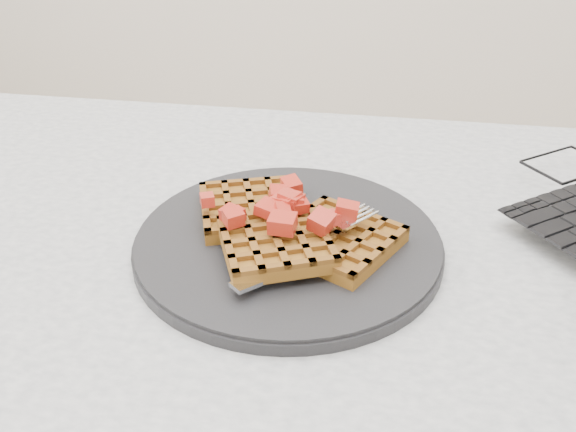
% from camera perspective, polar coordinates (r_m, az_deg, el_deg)
% --- Properties ---
extents(table, '(1.20, 0.80, 0.75)m').
position_cam_1_polar(table, '(0.70, 4.27, -12.60)').
color(table, silver).
rests_on(table, ground).
extents(plate, '(0.31, 0.31, 0.02)m').
position_cam_1_polar(plate, '(0.65, 0.00, -2.41)').
color(plate, black).
rests_on(plate, table).
extents(waffles, '(0.23, 0.20, 0.03)m').
position_cam_1_polar(waffles, '(0.64, -0.04, -1.16)').
color(waffles, '#945E1F').
rests_on(waffles, plate).
extents(strawberry_pile, '(0.15, 0.15, 0.02)m').
position_cam_1_polar(strawberry_pile, '(0.63, 0.00, 1.10)').
color(strawberry_pile, '#990E04').
rests_on(strawberry_pile, waffles).
extents(fork, '(0.14, 0.15, 0.02)m').
position_cam_1_polar(fork, '(0.61, 2.62, -3.22)').
color(fork, silver).
rests_on(fork, plate).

